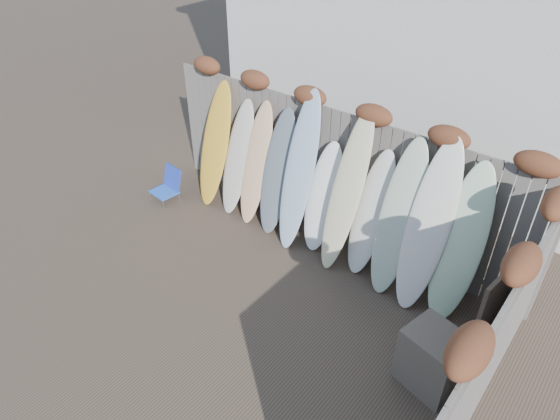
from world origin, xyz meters
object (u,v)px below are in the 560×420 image
Objects in this scene: wooden_crate at (433,359)px; surfboard_0 at (215,145)px; beach_chair at (168,185)px; lattice_panel at (494,319)px.

surfboard_0 reaches higher than wooden_crate.
lattice_panel is at bearing -1.35° from beach_chair.
lattice_panel is (0.36, 0.55, 0.40)m from wooden_crate.
wooden_crate is 0.48× the size of lattice_panel.
wooden_crate is at bearing -115.42° from lattice_panel.
surfboard_0 is (-4.77, 0.66, 0.23)m from lattice_panel.
surfboard_0 is at bearing 39.18° from beach_chair.
lattice_panel reaches higher than wooden_crate.
beach_chair is 0.36× the size of lattice_panel.
lattice_panel is 0.74× the size of surfboard_0.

